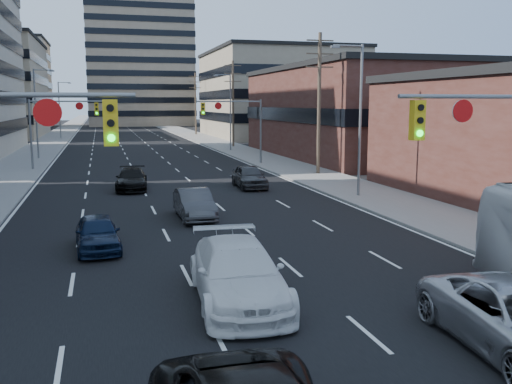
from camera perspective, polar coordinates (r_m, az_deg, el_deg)
The scene contains 21 objects.
road_surface at distance 136.27m, azimuth -13.45°, elevation 6.24°, with size 18.00×300.00×0.02m, color black.
sidewalk_left at distance 136.39m, azimuth -18.30°, elevation 6.06°, with size 5.00×300.00×0.15m, color slate.
sidewalk_right at distance 137.11m, azimuth -8.61°, elevation 6.42°, with size 5.00×300.00×0.15m, color slate.
storefront_right_mid at distance 62.85m, azimuth 11.71°, elevation 7.64°, with size 20.00×30.00×9.00m, color #472119.
office_right_far at distance 98.56m, azimuth 2.15°, elevation 9.64°, with size 22.00×28.00×14.00m, color gray.
apartment_tower at distance 158.17m, azimuth -11.82°, elevation 17.16°, with size 26.00×26.00×58.00m, color gray.
bg_block_right at distance 140.85m, azimuth -0.25°, elevation 8.99°, with size 22.00×22.00×12.00m, color gray.
signal_far_left at distance 51.21m, azimuth -19.09°, elevation 6.89°, with size 6.09×0.33×6.00m.
signal_far_right at distance 52.49m, azimuth -1.98°, elevation 7.40°, with size 6.09×0.33×6.00m.
utility_pole_block at distance 45.22m, azimuth 6.33°, elevation 9.00°, with size 2.20×0.28×11.00m.
utility_pole_midblock at distance 73.96m, azimuth -2.31°, elevation 8.96°, with size 2.20×0.28×11.00m.
utility_pole_distant at distance 103.42m, azimuth -6.07°, elevation 8.88°, with size 2.20×0.28×11.00m.
streetlight_left_mid at distance 61.38m, azimuth -21.01°, elevation 7.74°, with size 2.03×0.22×9.00m.
streetlight_left_far at distance 96.27m, azimuth -18.97°, elevation 8.03°, with size 2.03×0.22×9.00m.
streetlight_right_near at distance 34.38m, azimuth 10.16°, elevation 7.78°, with size 2.03×0.22×9.00m.
streetlight_right_far at distance 67.70m, azimuth -2.71°, elevation 8.36°, with size 2.03×0.22×9.00m.
white_van at distance 16.29m, azimuth -1.82°, elevation -8.12°, with size 2.39×5.89×1.71m, color silver.
sedan_blue at distance 22.78m, azimuth -15.57°, elevation -3.98°, with size 1.61×4.00×1.36m, color black.
sedan_grey_center at distance 28.10m, azimuth -6.19°, elevation -1.21°, with size 1.55×4.44×1.46m, color #3A3A3D.
sedan_black_far at distance 38.14m, azimuth -12.33°, elevation 1.24°, with size 1.97×4.84×1.40m, color black.
sedan_grey_right at distance 38.23m, azimuth -0.68°, elevation 1.56°, with size 1.81×4.50×1.53m, color #363639.
Camera 1 is at (-4.33, -6.09, 5.60)m, focal length 40.00 mm.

